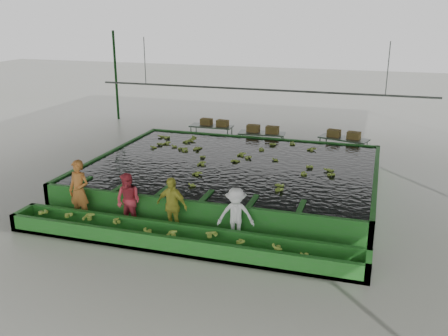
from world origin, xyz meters
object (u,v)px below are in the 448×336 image
(worker_a, at_px, (79,191))
(worker_b, at_px, (128,201))
(packing_table_right, at_px, (343,148))
(box_stack_mid, at_px, (263,132))
(packing_table_left, at_px, (211,135))
(box_stack_right, at_px, (343,138))
(sorting_trough, at_px, (178,239))
(box_stack_left, at_px, (214,125))
(worker_d, at_px, (236,215))
(worker_c, at_px, (172,206))
(flotation_tank, at_px, (232,175))
(packing_table_mid, at_px, (262,143))

(worker_a, distance_m, worker_b, 1.63)
(packing_table_right, relative_size, box_stack_mid, 1.43)
(packing_table_left, relative_size, box_stack_right, 1.45)
(sorting_trough, relative_size, box_stack_left, 7.39)
(worker_d, bearing_deg, worker_c, 165.89)
(worker_a, bearing_deg, worker_b, 6.68)
(worker_a, relative_size, box_stack_mid, 1.34)
(box_stack_right, bearing_deg, worker_a, -127.52)
(sorting_trough, bearing_deg, packing_table_left, 104.11)
(worker_b, relative_size, packing_table_right, 0.81)
(worker_c, xyz_separation_m, box_stack_right, (4.00, 9.09, 0.08))
(flotation_tank, xyz_separation_m, box_stack_left, (-2.50, 5.42, 0.46))
(box_stack_mid, xyz_separation_m, box_stack_right, (3.49, 0.09, 0.01))
(worker_c, height_order, worker_d, worker_c)
(worker_a, xyz_separation_m, packing_table_left, (0.86, 9.66, -0.49))
(worker_c, height_order, packing_table_left, worker_c)
(packing_table_right, xyz_separation_m, box_stack_left, (-6.00, 0.65, 0.45))
(sorting_trough, bearing_deg, packing_table_right, 70.47)
(worker_d, height_order, box_stack_left, worker_d)
(sorting_trough, height_order, worker_d, worker_d)
(worker_b, distance_m, worker_d, 3.24)
(worker_b, relative_size, packing_table_mid, 0.82)
(packing_table_mid, height_order, box_stack_left, box_stack_left)
(flotation_tank, xyz_separation_m, worker_a, (-3.49, -4.30, 0.50))
(sorting_trough, xyz_separation_m, box_stack_right, (3.49, 9.89, 0.68))
(worker_b, height_order, box_stack_right, worker_b)
(flotation_tank, relative_size, worker_a, 5.27)
(worker_d, bearing_deg, flotation_tank, 93.64)
(worker_c, xyz_separation_m, packing_table_mid, (0.47, 8.97, -0.38))
(flotation_tank, relative_size, box_stack_right, 7.23)
(worker_b, height_order, box_stack_mid, worker_b)
(worker_c, relative_size, worker_d, 1.07)
(packing_table_right, bearing_deg, box_stack_left, 173.82)
(worker_c, bearing_deg, box_stack_mid, 97.46)
(worker_a, relative_size, worker_b, 1.15)
(sorting_trough, distance_m, box_stack_mid, 9.83)
(worker_b, distance_m, box_stack_right, 10.56)
(packing_table_left, relative_size, packing_table_mid, 0.99)
(packing_table_mid, height_order, packing_table_right, packing_table_right)
(worker_d, relative_size, packing_table_left, 0.79)
(sorting_trough, distance_m, box_stack_right, 10.51)
(packing_table_right, relative_size, box_stack_right, 1.47)
(box_stack_left, bearing_deg, worker_d, -68.26)
(flotation_tank, distance_m, worker_d, 4.53)
(worker_b, xyz_separation_m, packing_table_mid, (1.83, 8.97, -0.36))
(worker_a, distance_m, packing_table_right, 11.46)
(sorting_trough, distance_m, worker_d, 1.68)
(flotation_tank, xyz_separation_m, packing_table_left, (-2.63, 5.36, 0.00))
(flotation_tank, relative_size, sorting_trough, 1.00)
(packing_table_right, height_order, box_stack_mid, box_stack_mid)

